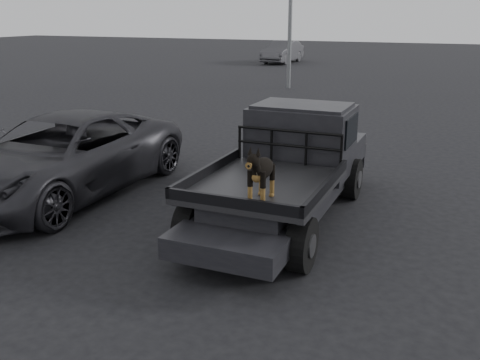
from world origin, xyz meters
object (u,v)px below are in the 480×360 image
at_px(dog, 262,173).
at_px(distant_car_a, 282,52).
at_px(flatbed_ute, 284,193).
at_px(parked_suv, 62,156).

bearing_deg(dog, distant_car_a, 108.18).
bearing_deg(flatbed_ute, dog, -82.07).
distance_m(dog, parked_suv, 4.72).
relative_size(dog, distant_car_a, 0.16).
height_order(dog, distant_car_a, dog).
height_order(flatbed_ute, parked_suv, parked_suv).
distance_m(dog, distant_car_a, 31.25).
distance_m(flatbed_ute, dog, 1.88).
xyz_separation_m(dog, distant_car_a, (-9.75, 29.69, -0.54)).
relative_size(parked_suv, distant_car_a, 1.19).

